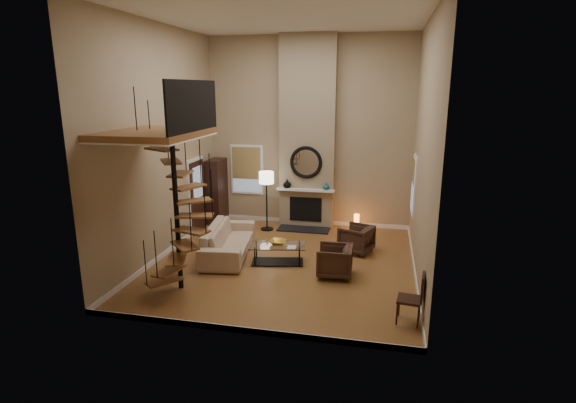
% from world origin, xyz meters
% --- Properties ---
extents(ground, '(6.00, 6.50, 0.01)m').
position_xyz_m(ground, '(0.00, 0.00, -0.01)').
color(ground, '#A46C35').
rests_on(ground, ground).
extents(back_wall, '(6.00, 0.02, 5.50)m').
position_xyz_m(back_wall, '(0.00, 3.25, 2.75)').
color(back_wall, tan).
rests_on(back_wall, ground).
extents(front_wall, '(6.00, 0.02, 5.50)m').
position_xyz_m(front_wall, '(0.00, -3.25, 2.75)').
color(front_wall, tan).
rests_on(front_wall, ground).
extents(left_wall, '(0.02, 6.50, 5.50)m').
position_xyz_m(left_wall, '(-3.00, 0.00, 2.75)').
color(left_wall, tan).
rests_on(left_wall, ground).
extents(right_wall, '(0.02, 6.50, 5.50)m').
position_xyz_m(right_wall, '(3.00, 0.00, 2.75)').
color(right_wall, tan).
rests_on(right_wall, ground).
extents(ceiling, '(6.00, 6.50, 0.01)m').
position_xyz_m(ceiling, '(0.00, 0.00, 5.50)').
color(ceiling, silver).
rests_on(ceiling, back_wall).
extents(baseboard_back, '(6.00, 0.02, 0.12)m').
position_xyz_m(baseboard_back, '(0.00, 3.24, 0.06)').
color(baseboard_back, white).
rests_on(baseboard_back, ground).
extents(baseboard_front, '(6.00, 0.02, 0.12)m').
position_xyz_m(baseboard_front, '(0.00, -3.24, 0.06)').
color(baseboard_front, white).
rests_on(baseboard_front, ground).
extents(baseboard_left, '(0.02, 6.50, 0.12)m').
position_xyz_m(baseboard_left, '(-2.99, 0.00, 0.06)').
color(baseboard_left, white).
rests_on(baseboard_left, ground).
extents(baseboard_right, '(0.02, 6.50, 0.12)m').
position_xyz_m(baseboard_right, '(2.99, 0.00, 0.06)').
color(baseboard_right, white).
rests_on(baseboard_right, ground).
extents(chimney_breast, '(1.60, 0.38, 5.50)m').
position_xyz_m(chimney_breast, '(0.00, 3.06, 2.75)').
color(chimney_breast, '#917D5E').
rests_on(chimney_breast, ground).
extents(hearth, '(1.50, 0.60, 0.04)m').
position_xyz_m(hearth, '(0.00, 2.57, 0.02)').
color(hearth, black).
rests_on(hearth, ground).
extents(firebox, '(0.95, 0.02, 0.72)m').
position_xyz_m(firebox, '(0.00, 2.86, 0.55)').
color(firebox, black).
rests_on(firebox, chimney_breast).
extents(mantel, '(1.70, 0.18, 0.06)m').
position_xyz_m(mantel, '(0.00, 2.78, 1.15)').
color(mantel, white).
rests_on(mantel, chimney_breast).
extents(mirror_frame, '(0.94, 0.10, 0.94)m').
position_xyz_m(mirror_frame, '(0.00, 2.84, 1.95)').
color(mirror_frame, black).
rests_on(mirror_frame, chimney_breast).
extents(mirror_disc, '(0.80, 0.01, 0.80)m').
position_xyz_m(mirror_disc, '(0.00, 2.85, 1.95)').
color(mirror_disc, white).
rests_on(mirror_disc, chimney_breast).
extents(vase_left, '(0.24, 0.24, 0.25)m').
position_xyz_m(vase_left, '(-0.55, 2.82, 1.30)').
color(vase_left, black).
rests_on(vase_left, mantel).
extents(vase_right, '(0.20, 0.20, 0.21)m').
position_xyz_m(vase_right, '(0.60, 2.82, 1.28)').
color(vase_right, '#1A545D').
rests_on(vase_right, mantel).
extents(window_back, '(1.02, 0.06, 1.52)m').
position_xyz_m(window_back, '(-1.90, 3.22, 1.62)').
color(window_back, white).
rests_on(window_back, back_wall).
extents(window_right, '(0.06, 1.02, 1.52)m').
position_xyz_m(window_right, '(2.97, 2.00, 1.63)').
color(window_right, white).
rests_on(window_right, right_wall).
extents(entry_door, '(0.10, 1.05, 2.16)m').
position_xyz_m(entry_door, '(-2.95, 1.80, 1.05)').
color(entry_door, white).
rests_on(entry_door, ground).
extents(loft, '(1.70, 2.20, 1.09)m').
position_xyz_m(loft, '(-2.04, -1.80, 3.24)').
color(loft, '#935D30').
rests_on(loft, left_wall).
extents(spiral_stair, '(1.47, 1.47, 4.06)m').
position_xyz_m(spiral_stair, '(-1.78, -1.79, 1.78)').
color(spiral_stair, black).
rests_on(spiral_stair, ground).
extents(hutch, '(0.42, 0.89, 2.00)m').
position_xyz_m(hutch, '(-2.75, 2.84, 0.95)').
color(hutch, black).
rests_on(hutch, ground).
extents(sofa, '(1.31, 2.59, 0.72)m').
position_xyz_m(sofa, '(-1.47, 0.21, 0.40)').
color(sofa, tan).
rests_on(sofa, ground).
extents(armchair_near, '(0.97, 0.95, 0.68)m').
position_xyz_m(armchair_near, '(1.67, 1.04, 0.35)').
color(armchair_near, '#3E281D').
rests_on(armchair_near, ground).
extents(armchair_far, '(0.77, 0.75, 0.69)m').
position_xyz_m(armchair_far, '(1.32, -0.53, 0.35)').
color(armchair_far, '#3E281D').
rests_on(armchair_far, ground).
extents(coffee_table, '(1.42, 0.90, 0.48)m').
position_xyz_m(coffee_table, '(-0.16, -0.04, 0.28)').
color(coffee_table, silver).
rests_on(coffee_table, ground).
extents(bowl, '(0.39, 0.39, 0.10)m').
position_xyz_m(bowl, '(-0.16, 0.01, 0.50)').
color(bowl, gold).
rests_on(bowl, coffee_table).
extents(book, '(0.22, 0.28, 0.03)m').
position_xyz_m(book, '(0.19, -0.19, 0.46)').
color(book, gray).
rests_on(book, coffee_table).
extents(floor_lamp, '(0.42, 0.42, 1.73)m').
position_xyz_m(floor_lamp, '(-1.06, 2.39, 1.41)').
color(floor_lamp, black).
rests_on(floor_lamp, ground).
extents(accent_lamp, '(0.15, 0.15, 0.54)m').
position_xyz_m(accent_lamp, '(1.51, 2.74, 0.25)').
color(accent_lamp, orange).
rests_on(accent_lamp, ground).
extents(side_chair, '(0.47, 0.45, 0.92)m').
position_xyz_m(side_chair, '(2.84, -2.28, 0.53)').
color(side_chair, black).
rests_on(side_chair, ground).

